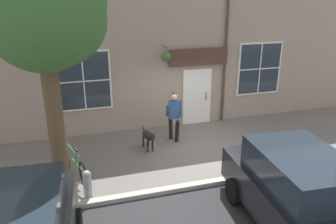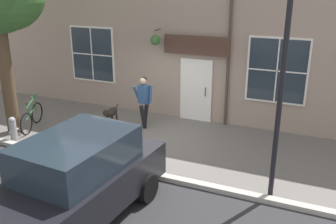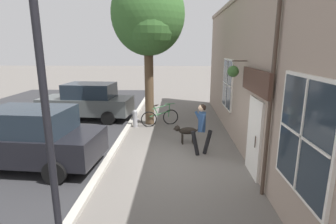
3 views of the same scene
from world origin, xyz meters
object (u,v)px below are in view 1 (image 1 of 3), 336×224
pedestrian_walking (174,112)px  leaning_bicycle (74,165)px  parked_car_mid_block (302,197)px  fire_hydrant (88,185)px  dog_on_leash (148,136)px

pedestrian_walking → leaning_bicycle: bearing=-64.8°
pedestrian_walking → parked_car_mid_block: parked_car_mid_block is taller
parked_car_mid_block → pedestrian_walking: bearing=-168.0°
leaning_bicycle → parked_car_mid_block: size_ratio=0.37×
parked_car_mid_block → fire_hydrant: 4.78m
dog_on_leash → leaning_bicycle: 2.53m
leaning_bicycle → dog_on_leash: bearing=115.2°
pedestrian_walking → parked_car_mid_block: (5.08, 1.08, -0.12)m
pedestrian_walking → parked_car_mid_block: size_ratio=0.38×
dog_on_leash → parked_car_mid_block: parked_car_mid_block is taller
leaning_bicycle → parked_car_mid_block: 5.63m
fire_hydrant → dog_on_leash: bearing=137.0°
pedestrian_walking → dog_on_leash: bearing=-65.0°
fire_hydrant → pedestrian_walking: bearing=131.1°
dog_on_leash → fire_hydrant: 2.94m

